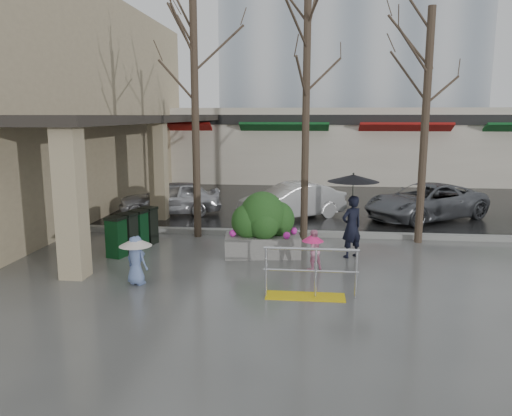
% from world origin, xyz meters
% --- Properties ---
extents(ground, '(120.00, 120.00, 0.00)m').
position_xyz_m(ground, '(0.00, 0.00, 0.00)').
color(ground, '#51514F').
rests_on(ground, ground).
extents(street_asphalt, '(120.00, 36.00, 0.01)m').
position_xyz_m(street_asphalt, '(0.00, 22.00, 0.01)').
color(street_asphalt, black).
rests_on(street_asphalt, ground).
extents(curb, '(120.00, 0.30, 0.15)m').
position_xyz_m(curb, '(0.00, 4.00, 0.07)').
color(curb, gray).
rests_on(curb, ground).
extents(near_building, '(6.00, 18.00, 8.00)m').
position_xyz_m(near_building, '(-9.00, 8.00, 4.00)').
color(near_building, tan).
rests_on(near_building, ground).
extents(canopy_slab, '(2.80, 18.00, 0.25)m').
position_xyz_m(canopy_slab, '(-4.80, 8.00, 3.62)').
color(canopy_slab, '#2D2823').
rests_on(canopy_slab, pillar_front).
extents(pillar_front, '(0.55, 0.55, 3.50)m').
position_xyz_m(pillar_front, '(-3.90, -0.50, 1.75)').
color(pillar_front, tan).
rests_on(pillar_front, ground).
extents(pillar_back, '(0.55, 0.55, 3.50)m').
position_xyz_m(pillar_back, '(-3.90, 6.00, 1.75)').
color(pillar_back, tan).
rests_on(pillar_back, ground).
extents(storefront_row, '(34.00, 6.74, 4.00)m').
position_xyz_m(storefront_row, '(2.00, 17.97, 2.01)').
color(storefront_row, beige).
rests_on(storefront_row, ground).
extents(handrail, '(1.90, 0.50, 1.03)m').
position_xyz_m(handrail, '(1.36, -1.20, 0.38)').
color(handrail, yellow).
rests_on(handrail, ground).
extents(tree_west, '(3.20, 3.20, 6.80)m').
position_xyz_m(tree_west, '(-2.00, 3.60, 5.08)').
color(tree_west, '#382B21').
rests_on(tree_west, ground).
extents(tree_midwest, '(3.20, 3.20, 7.00)m').
position_xyz_m(tree_midwest, '(1.20, 3.60, 5.23)').
color(tree_midwest, '#382B21').
rests_on(tree_midwest, ground).
extents(tree_mideast, '(3.20, 3.20, 6.50)m').
position_xyz_m(tree_mideast, '(4.50, 3.60, 4.86)').
color(tree_mideast, '#382B21').
rests_on(tree_mideast, ground).
extents(woman, '(1.31, 1.31, 2.20)m').
position_xyz_m(woman, '(2.44, 1.81, 1.38)').
color(woman, black).
rests_on(woman, ground).
extents(child_pink, '(0.59, 0.55, 0.97)m').
position_xyz_m(child_pink, '(1.45, 0.65, 0.55)').
color(child_pink, pink).
rests_on(child_pink, ground).
extents(child_blue, '(0.71, 0.71, 1.08)m').
position_xyz_m(child_blue, '(-2.35, -0.81, 0.67)').
color(child_blue, '#667EB6').
rests_on(child_blue, ground).
extents(planter, '(2.04, 1.21, 1.69)m').
position_xyz_m(planter, '(0.16, 1.76, 0.81)').
color(planter, gray).
rests_on(planter, ground).
extents(news_boxes, '(0.92, 1.94, 1.06)m').
position_xyz_m(news_boxes, '(-3.40, 1.89, 0.53)').
color(news_boxes, black).
rests_on(news_boxes, ground).
extents(car_a, '(3.96, 2.43, 1.26)m').
position_xyz_m(car_a, '(-3.75, 6.83, 0.63)').
color(car_a, silver).
rests_on(car_a, ground).
extents(car_b, '(3.92, 3.22, 1.26)m').
position_xyz_m(car_b, '(0.74, 6.60, 0.63)').
color(car_b, silver).
rests_on(car_b, ground).
extents(car_c, '(4.94, 4.23, 1.26)m').
position_xyz_m(car_c, '(5.42, 6.99, 0.63)').
color(car_c, slate).
rests_on(car_c, ground).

